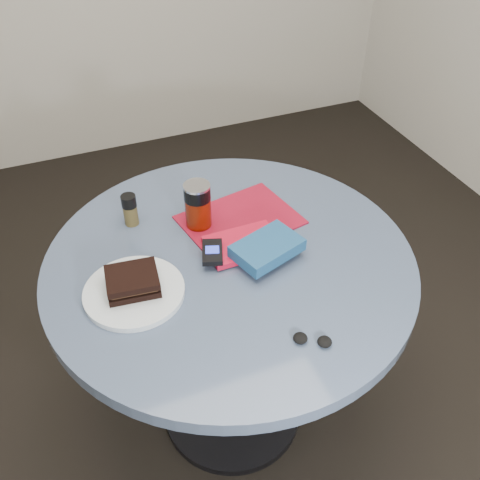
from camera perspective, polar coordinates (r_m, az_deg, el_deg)
name	(u,v)px	position (r m, az deg, el deg)	size (l,w,h in m)	color
ground	(232,411)	(2.02, -0.83, -17.76)	(4.00, 4.00, 0.00)	black
table	(230,299)	(1.56, -1.03, -6.27)	(1.00, 1.00, 0.75)	black
plate	(134,292)	(1.36, -11.22, -5.45)	(0.25, 0.25, 0.02)	silver
sandwich	(133,281)	(1.34, -11.39, -4.34)	(0.14, 0.12, 0.04)	black
soda_can	(198,206)	(1.51, -4.52, 3.66)	(0.10, 0.10, 0.14)	#651505
pepper_grinder	(130,210)	(1.55, -11.65, 3.20)	(0.05, 0.05, 0.10)	#453C1D
magazine	(240,220)	(1.56, 0.00, 2.16)	(0.32, 0.24, 0.01)	maroon
red_book	(243,244)	(1.46, 0.33, -0.45)	(0.20, 0.13, 0.02)	#B60E2A
novel	(267,248)	(1.41, 2.91, -0.86)	(0.18, 0.12, 0.03)	navy
mp3_player	(212,252)	(1.41, -2.97, -1.29)	(0.08, 0.11, 0.02)	black
headphones	(312,340)	(1.24, 7.73, -10.52)	(0.09, 0.08, 0.02)	black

